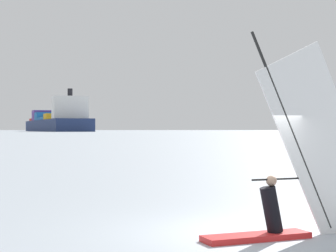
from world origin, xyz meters
TOP-DOWN VIEW (x-y plane):
  - ground_plane at (0.00, 0.00)m, footprint 4000.00×4000.00m
  - windsurfer at (1.10, -0.45)m, footprint 4.25×1.33m
  - cargo_ship at (-32.96, 513.12)m, footprint 71.57×195.67m
  - distant_headland at (153.78, 1359.51)m, footprint 1333.90×438.94m

SIDE VIEW (x-z plane):
  - ground_plane at x=0.00m, z-range 0.00..0.00m
  - windsurfer at x=1.10m, z-range -0.99..3.42m
  - cargo_ship at x=-32.96m, z-range -9.22..25.06m
  - distant_headland at x=153.78m, z-range 0.00..31.05m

